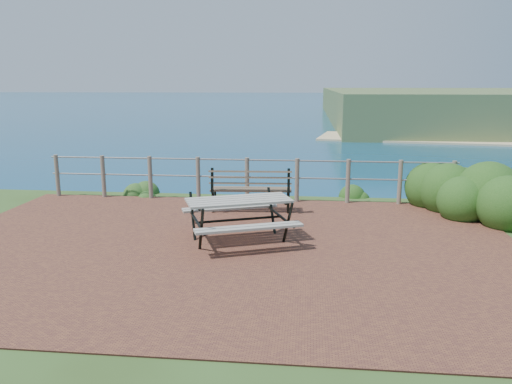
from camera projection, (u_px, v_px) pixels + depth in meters
ground at (223, 247)px, 8.37m from camera, size 10.00×7.00×0.12m
ocean at (305, 90)px, 202.70m from camera, size 1200.00×1200.00×0.00m
safety_railing at (247, 177)px, 11.50m from camera, size 9.40×0.10×1.00m
picnic_table at (239, 215)px, 8.54m from camera, size 1.89×1.43×0.74m
park_bench at (251, 183)px, 10.53m from camera, size 1.73×0.53×0.96m
shrub_right_front at (487, 223)px, 9.79m from camera, size 1.43×1.43×2.02m
shrub_right_edge at (447, 208)px, 10.99m from camera, size 1.25×1.25×1.77m
shrub_lip_west at (141, 195)px, 12.29m from camera, size 0.73×0.73×0.46m
shrub_lip_east at (352, 195)px, 12.24m from camera, size 0.68×0.68×0.38m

